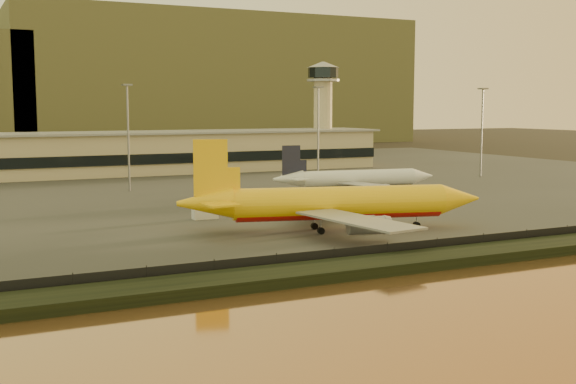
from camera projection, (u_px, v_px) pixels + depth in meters
name	position (u px, v px, depth m)	size (l,w,h in m)	color
ground	(326.00, 246.00, 105.34)	(900.00, 900.00, 0.00)	black
embankment	(392.00, 264.00, 90.03)	(320.00, 7.00, 1.40)	black
tarmac	(154.00, 184.00, 190.41)	(320.00, 220.00, 0.20)	#2D2D2D
perimeter_fence	(374.00, 253.00, 93.54)	(300.00, 0.05, 2.20)	black
terminal_building	(77.00, 155.00, 210.82)	(202.00, 25.00, 12.60)	tan
control_tower	(323.00, 103.00, 250.16)	(11.20, 11.20, 35.50)	tan
apron_light_masts	(234.00, 125.00, 177.10)	(152.20, 12.20, 25.40)	slate
dhl_cargo_jet	(334.00, 204.00, 116.27)	(49.84, 47.83, 15.05)	yellow
white_narrowbody_jet	(356.00, 179.00, 166.88)	(39.87, 38.56, 11.46)	silver
gse_vehicle_yellow	(323.00, 206.00, 141.13)	(3.52, 1.58, 1.58)	yellow
gse_vehicle_white	(205.00, 213.00, 129.56)	(4.46, 2.01, 2.01)	silver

